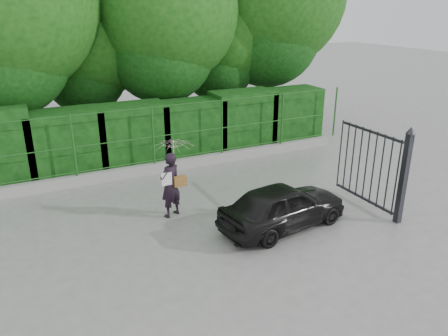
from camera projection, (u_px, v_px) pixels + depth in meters
name	position (u px, v px, depth m)	size (l,w,h in m)	color
ground	(201.00, 242.00, 9.57)	(80.00, 80.00, 0.00)	gray
kerb	(142.00, 170.00, 13.30)	(14.00, 0.25, 0.30)	#9E9E99
fence	(147.00, 136.00, 13.02)	(14.13, 0.06, 1.80)	#1E571B
hedge	(131.00, 135.00, 13.83)	(14.20, 1.20, 2.27)	black
trees	(139.00, 12.00, 14.91)	(17.10, 6.15, 8.08)	black
gate	(388.00, 169.00, 10.44)	(0.22, 2.33, 2.36)	black
woman	(173.00, 166.00, 10.41)	(0.97, 0.97, 1.92)	black
car	(283.00, 206.00, 10.05)	(1.27, 3.15, 1.07)	black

